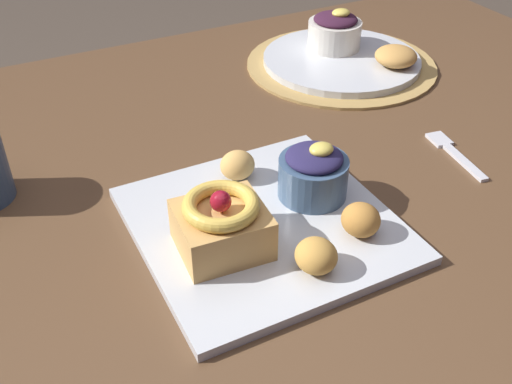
{
  "coord_description": "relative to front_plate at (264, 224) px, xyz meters",
  "views": [
    {
      "loc": [
        -0.27,
        -0.62,
        1.18
      ],
      "look_at": [
        -0.01,
        -0.12,
        0.77
      ],
      "focal_mm": 42.25,
      "sensor_mm": 36.0,
      "label": 1
    }
  ],
  "objects": [
    {
      "name": "fritter_front",
      "position": [
        0.01,
        0.09,
        0.02
      ],
      "size": [
        0.04,
        0.04,
        0.04
      ],
      "primitive_type": "ellipsoid",
      "color": "tan",
      "rests_on": "front_plate"
    },
    {
      "name": "front_plate",
      "position": [
        0.0,
        0.0,
        0.0
      ],
      "size": [
        0.29,
        0.29,
        0.01
      ],
      "primitive_type": "cube",
      "color": "silver",
      "rests_on": "dining_table"
    },
    {
      "name": "dining_table",
      "position": [
        0.01,
        0.14,
        -0.09
      ],
      "size": [
        1.54,
        0.93,
        0.73
      ],
      "color": "brown",
      "rests_on": "ground_plane"
    },
    {
      "name": "fork",
      "position": [
        0.31,
        0.02,
        -0.0
      ],
      "size": [
        0.04,
        0.13,
        0.0
      ],
      "rotation": [
        0.0,
        0.0,
        1.42
      ],
      "color": "silver",
      "rests_on": "dining_table"
    },
    {
      "name": "fritter_middle",
      "position": [
        0.09,
        -0.07,
        0.02
      ],
      "size": [
        0.04,
        0.05,
        0.04
      ],
      "primitive_type": "ellipsoid",
      "color": "#BC7F38",
      "rests_on": "front_plate"
    },
    {
      "name": "back_plate",
      "position": [
        0.33,
        0.34,
        0.01
      ],
      "size": [
        0.28,
        0.28,
        0.01
      ],
      "primitive_type": "cylinder",
      "color": "silver",
      "rests_on": "woven_placemat"
    },
    {
      "name": "back_pastry",
      "position": [
        0.39,
        0.27,
        0.03
      ],
      "size": [
        0.07,
        0.07,
        0.03
      ],
      "primitive_type": "ellipsoid",
      "color": "#C68E47",
      "rests_on": "back_plate"
    },
    {
      "name": "back_ramekin",
      "position": [
        0.34,
        0.38,
        0.04
      ],
      "size": [
        0.1,
        0.1,
        0.07
      ],
      "color": "silver",
      "rests_on": "back_plate"
    },
    {
      "name": "berry_ramekin",
      "position": [
        0.08,
        0.02,
        0.04
      ],
      "size": [
        0.08,
        0.08,
        0.07
      ],
      "color": "#3D5675",
      "rests_on": "front_plate"
    },
    {
      "name": "fritter_back",
      "position": [
        0.01,
        -0.1,
        0.02
      ],
      "size": [
        0.04,
        0.05,
        0.04
      ],
      "primitive_type": "ellipsoid",
      "color": "gold",
      "rests_on": "front_plate"
    },
    {
      "name": "cake_slice",
      "position": [
        -0.06,
        -0.02,
        0.04
      ],
      "size": [
        0.1,
        0.09,
        0.08
      ],
      "rotation": [
        0.0,
        0.0,
        -0.08
      ],
      "color": "tan",
      "rests_on": "front_plate"
    },
    {
      "name": "woven_placemat",
      "position": [
        0.33,
        0.34,
        -0.0
      ],
      "size": [
        0.33,
        0.33,
        0.0
      ],
      "primitive_type": "cylinder",
      "color": "#AD894C",
      "rests_on": "dining_table"
    }
  ]
}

